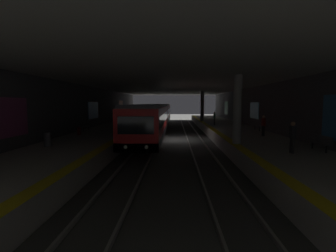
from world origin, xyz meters
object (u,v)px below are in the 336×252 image
(pillar_near, at_px, (237,110))
(person_standing_far, at_px, (292,136))
(metro_train, at_px, (157,116))
(bench_left_far, at_px, (239,120))
(bench_right_near, at_px, (85,126))
(pillar_far, at_px, (202,106))
(bench_right_mid, at_px, (115,118))
(person_waiting_near, at_px, (263,125))
(bench_left_mid, at_px, (258,125))
(bench_left_near, at_px, (321,141))
(trash_bin, at_px, (48,140))
(backpack_on_floor, at_px, (125,125))
(person_walking_mid, at_px, (215,118))
(suitcase_rolling, at_px, (79,131))

(pillar_near, xyz_separation_m, person_standing_far, (-3.13, -2.21, -1.34))
(pillar_near, distance_m, metro_train, 17.91)
(metro_train, height_order, bench_left_far, metro_train)
(metro_train, relative_size, bench_right_near, 21.46)
(pillar_far, bearing_deg, bench_left_far, -141.20)
(bench_right_mid, relative_size, person_standing_far, 0.99)
(person_waiting_near, bearing_deg, bench_left_mid, -13.35)
(bench_left_near, bearing_deg, metro_train, 29.49)
(bench_left_mid, distance_m, trash_bin, 19.00)
(bench_left_far, relative_size, backpack_on_floor, 4.25)
(pillar_far, bearing_deg, trash_bin, 151.65)
(bench_left_near, distance_m, bench_left_far, 18.25)
(bench_left_far, distance_m, bench_right_near, 19.22)
(bench_left_mid, height_order, backpack_on_floor, bench_left_mid)
(pillar_far, bearing_deg, backpack_on_floor, 134.55)
(bench_left_mid, height_order, person_waiting_near, person_waiting_near)
(pillar_far, xyz_separation_m, bench_right_mid, (-1.86, 12.88, -1.75))
(person_waiting_near, relative_size, person_walking_mid, 1.03)
(metro_train, xyz_separation_m, bench_right_mid, (2.61, 6.33, -0.45))
(backpack_on_floor, bearing_deg, pillar_far, -45.45)
(bench_right_near, relative_size, person_walking_mid, 1.03)
(backpack_on_floor, bearing_deg, bench_left_far, -72.18)
(pillar_near, bearing_deg, person_walking_mid, -3.16)
(pillar_near, relative_size, bench_right_mid, 2.68)
(metro_train, relative_size, trash_bin, 42.93)
(bench_right_near, distance_m, bench_right_mid, 12.18)
(bench_right_near, bearing_deg, person_walking_mid, -62.16)
(bench_right_near, distance_m, person_waiting_near, 16.34)
(pillar_near, distance_m, person_waiting_near, 5.19)
(person_standing_far, relative_size, backpack_on_floor, 4.29)
(metro_train, height_order, bench_right_mid, metro_train)
(metro_train, relative_size, backpack_on_floor, 91.22)
(trash_bin, bearing_deg, bench_left_mid, -59.30)
(person_standing_far, bearing_deg, bench_left_near, -68.62)
(pillar_near, xyz_separation_m, bench_left_far, (15.89, -4.18, -1.75))
(backpack_on_floor, bearing_deg, bench_right_near, 145.09)
(metro_train, distance_m, bench_left_far, 10.77)
(person_waiting_near, relative_size, backpack_on_floor, 4.27)
(person_waiting_near, height_order, trash_bin, person_waiting_near)
(pillar_near, height_order, bench_left_near, pillar_near)
(pillar_far, bearing_deg, person_walking_mid, -173.41)
(bench_left_far, relative_size, trash_bin, 2.00)
(pillar_near, height_order, backpack_on_floor, pillar_near)
(pillar_near, height_order, trash_bin, pillar_near)
(bench_left_far, height_order, backpack_on_floor, bench_left_far)
(pillar_far, distance_m, person_walking_mid, 7.00)
(bench_right_near, relative_size, trash_bin, 2.00)
(bench_right_mid, height_order, suitcase_rolling, suitcase_rolling)
(bench_left_near, distance_m, person_waiting_near, 6.36)
(bench_left_far, distance_m, backpack_on_floor, 14.77)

